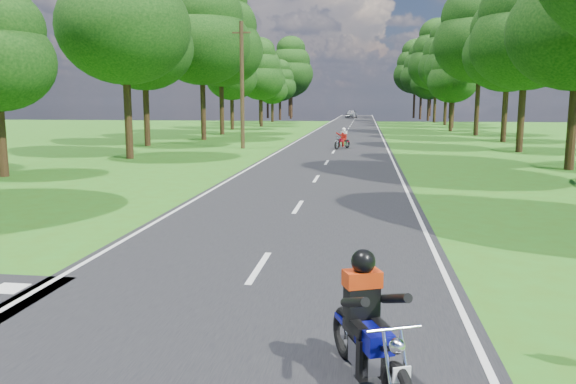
# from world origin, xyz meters

# --- Properties ---
(ground) EXTENTS (160.00, 160.00, 0.00)m
(ground) POSITION_xyz_m (0.00, 0.00, 0.00)
(ground) COLOR #346216
(ground) RESTS_ON ground
(main_road) EXTENTS (7.00, 140.00, 0.02)m
(main_road) POSITION_xyz_m (0.00, 50.00, 0.01)
(main_road) COLOR black
(main_road) RESTS_ON ground
(road_markings) EXTENTS (7.40, 140.00, 0.01)m
(road_markings) POSITION_xyz_m (-0.14, 48.13, 0.02)
(road_markings) COLOR silver
(road_markings) RESTS_ON main_road
(treeline) EXTENTS (40.00, 115.35, 14.78)m
(treeline) POSITION_xyz_m (1.43, 60.06, 8.25)
(treeline) COLOR black
(treeline) RESTS_ON ground
(telegraph_pole) EXTENTS (1.20, 0.26, 8.00)m
(telegraph_pole) POSITION_xyz_m (-6.00, 28.00, 4.07)
(telegraph_pole) COLOR #382616
(telegraph_pole) RESTS_ON ground
(rider_near_blue) EXTENTS (1.19, 1.84, 1.45)m
(rider_near_blue) POSITION_xyz_m (1.95, -2.10, 0.75)
(rider_near_blue) COLOR #0C0E87
(rider_near_blue) RESTS_ON main_road
(rider_far_red) EXTENTS (1.21, 1.69, 1.35)m
(rider_far_red) POSITION_xyz_m (0.43, 28.30, 0.69)
(rider_far_red) COLOR #AE0D26
(rider_far_red) RESTS_ON main_road
(distant_car) EXTENTS (2.30, 4.62, 1.51)m
(distant_car) POSITION_xyz_m (-0.71, 96.39, 0.78)
(distant_car) COLOR #A6A8AD
(distant_car) RESTS_ON main_road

